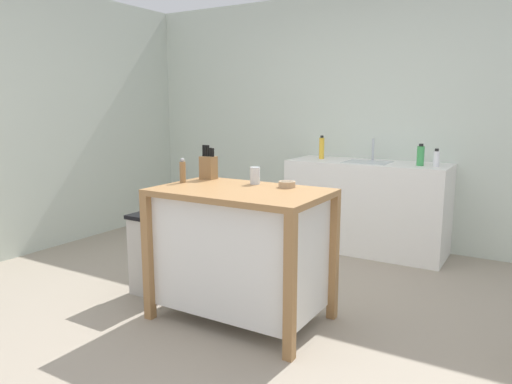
{
  "coord_description": "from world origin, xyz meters",
  "views": [
    {
      "loc": [
        1.67,
        -2.61,
        1.45
      ],
      "look_at": [
        -0.02,
        0.21,
        0.85
      ],
      "focal_mm": 33.68,
      "sensor_mm": 36.0,
      "label": 1
    }
  ],
  "objects_px": {
    "bottle_spray_cleaner": "(421,156)",
    "knife_block": "(208,167)",
    "sink_faucet": "(373,150)",
    "trash_bin": "(156,254)",
    "drinking_cup": "(255,176)",
    "bottle_dish_soap": "(322,148)",
    "bowl_ceramic_small": "(287,184)",
    "bottle_hand_soap": "(436,158)",
    "pepper_grinder": "(183,171)",
    "kitchen_island": "(241,247)"
  },
  "relations": [
    {
      "from": "knife_block",
      "to": "drinking_cup",
      "type": "distance_m",
      "value": 0.42
    },
    {
      "from": "kitchen_island",
      "to": "trash_bin",
      "type": "relative_size",
      "value": 1.8
    },
    {
      "from": "bowl_ceramic_small",
      "to": "drinking_cup",
      "type": "bearing_deg",
      "value": 178.09
    },
    {
      "from": "kitchen_island",
      "to": "bowl_ceramic_small",
      "type": "distance_m",
      "value": 0.53
    },
    {
      "from": "sink_faucet",
      "to": "trash_bin",
      "type": "bearing_deg",
      "value": -116.18
    },
    {
      "from": "bowl_ceramic_small",
      "to": "drinking_cup",
      "type": "xyz_separation_m",
      "value": [
        -0.26,
        0.01,
        0.04
      ]
    },
    {
      "from": "drinking_cup",
      "to": "bottle_hand_soap",
      "type": "distance_m",
      "value": 1.93
    },
    {
      "from": "pepper_grinder",
      "to": "trash_bin",
      "type": "distance_m",
      "value": 0.74
    },
    {
      "from": "bowl_ceramic_small",
      "to": "bottle_spray_cleaner",
      "type": "relative_size",
      "value": 0.56
    },
    {
      "from": "trash_bin",
      "to": "bottle_spray_cleaner",
      "type": "height_order",
      "value": "bottle_spray_cleaner"
    },
    {
      "from": "knife_block",
      "to": "pepper_grinder",
      "type": "relative_size",
      "value": 1.44
    },
    {
      "from": "knife_block",
      "to": "bowl_ceramic_small",
      "type": "bearing_deg",
      "value": -2.71
    },
    {
      "from": "kitchen_island",
      "to": "knife_block",
      "type": "distance_m",
      "value": 0.71
    },
    {
      "from": "knife_block",
      "to": "bottle_dish_soap",
      "type": "distance_m",
      "value": 1.77
    },
    {
      "from": "kitchen_island",
      "to": "bowl_ceramic_small",
      "type": "height_order",
      "value": "bowl_ceramic_small"
    },
    {
      "from": "pepper_grinder",
      "to": "bottle_spray_cleaner",
      "type": "height_order",
      "value": "bottle_spray_cleaner"
    },
    {
      "from": "bowl_ceramic_small",
      "to": "sink_faucet",
      "type": "height_order",
      "value": "sink_faucet"
    },
    {
      "from": "drinking_cup",
      "to": "pepper_grinder",
      "type": "distance_m",
      "value": 0.52
    },
    {
      "from": "bottle_dish_soap",
      "to": "pepper_grinder",
      "type": "bearing_deg",
      "value": -96.18
    },
    {
      "from": "kitchen_island",
      "to": "trash_bin",
      "type": "height_order",
      "value": "kitchen_island"
    },
    {
      "from": "knife_block",
      "to": "bowl_ceramic_small",
      "type": "height_order",
      "value": "knife_block"
    },
    {
      "from": "bottle_spray_cleaner",
      "to": "knife_block",
      "type": "bearing_deg",
      "value": -125.08
    },
    {
      "from": "bottle_spray_cleaner",
      "to": "sink_faucet",
      "type": "bearing_deg",
      "value": 158.58
    },
    {
      "from": "trash_bin",
      "to": "sink_faucet",
      "type": "height_order",
      "value": "sink_faucet"
    },
    {
      "from": "kitchen_island",
      "to": "sink_faucet",
      "type": "bearing_deg",
      "value": 84.11
    },
    {
      "from": "drinking_cup",
      "to": "bowl_ceramic_small",
      "type": "bearing_deg",
      "value": -1.91
    },
    {
      "from": "kitchen_island",
      "to": "knife_block",
      "type": "height_order",
      "value": "knife_block"
    },
    {
      "from": "pepper_grinder",
      "to": "bottle_dish_soap",
      "type": "height_order",
      "value": "bottle_dish_soap"
    },
    {
      "from": "trash_bin",
      "to": "bowl_ceramic_small",
      "type": "bearing_deg",
      "value": 9.98
    },
    {
      "from": "trash_bin",
      "to": "bottle_spray_cleaner",
      "type": "relative_size",
      "value": 3.1
    },
    {
      "from": "knife_block",
      "to": "bottle_spray_cleaner",
      "type": "xyz_separation_m",
      "value": [
        1.18,
        1.68,
        -0.0
      ]
    },
    {
      "from": "knife_block",
      "to": "bowl_ceramic_small",
      "type": "distance_m",
      "value": 0.68
    },
    {
      "from": "bottle_hand_soap",
      "to": "bottle_dish_soap",
      "type": "height_order",
      "value": "bottle_dish_soap"
    },
    {
      "from": "bowl_ceramic_small",
      "to": "bottle_spray_cleaner",
      "type": "height_order",
      "value": "bottle_spray_cleaner"
    },
    {
      "from": "knife_block",
      "to": "bottle_dish_soap",
      "type": "bearing_deg",
      "value": 84.81
    },
    {
      "from": "trash_bin",
      "to": "bottle_hand_soap",
      "type": "xyz_separation_m",
      "value": [
        1.67,
        1.9,
        0.66
      ]
    },
    {
      "from": "bowl_ceramic_small",
      "to": "bottle_dish_soap",
      "type": "bearing_deg",
      "value": 106.14
    },
    {
      "from": "knife_block",
      "to": "bottle_hand_soap",
      "type": "relative_size",
      "value": 1.55
    },
    {
      "from": "bowl_ceramic_small",
      "to": "sink_faucet",
      "type": "bearing_deg",
      "value": 90.31
    },
    {
      "from": "bottle_hand_soap",
      "to": "bottle_spray_cleaner",
      "type": "relative_size",
      "value": 0.81
    },
    {
      "from": "bottle_hand_soap",
      "to": "bottle_dish_soap",
      "type": "xyz_separation_m",
      "value": [
        -1.15,
        0.08,
        0.04
      ]
    },
    {
      "from": "bowl_ceramic_small",
      "to": "bottle_hand_soap",
      "type": "height_order",
      "value": "bottle_hand_soap"
    },
    {
      "from": "bottle_dish_soap",
      "to": "bottle_spray_cleaner",
      "type": "height_order",
      "value": "bottle_dish_soap"
    },
    {
      "from": "bowl_ceramic_small",
      "to": "trash_bin",
      "type": "bearing_deg",
      "value": -170.02
    },
    {
      "from": "bottle_hand_soap",
      "to": "trash_bin",
      "type": "bearing_deg",
      "value": -131.43
    },
    {
      "from": "bottle_spray_cleaner",
      "to": "pepper_grinder",
      "type": "bearing_deg",
      "value": -122.85
    },
    {
      "from": "drinking_cup",
      "to": "bottle_dish_soap",
      "type": "xyz_separation_m",
      "value": [
        -0.26,
        1.78,
        0.05
      ]
    },
    {
      "from": "bottle_spray_cleaner",
      "to": "bottle_hand_soap",
      "type": "bearing_deg",
      "value": 2.85
    },
    {
      "from": "kitchen_island",
      "to": "bottle_dish_soap",
      "type": "relative_size",
      "value": 4.7
    },
    {
      "from": "knife_block",
      "to": "drinking_cup",
      "type": "height_order",
      "value": "knife_block"
    }
  ]
}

